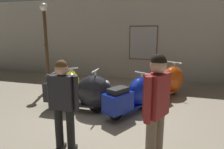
% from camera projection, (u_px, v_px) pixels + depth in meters
% --- Properties ---
extents(ground_plane, '(60.00, 60.00, 0.00)m').
position_uv_depth(ground_plane, '(103.00, 111.00, 5.10)').
color(ground_plane, gray).
extents(showroom_back_wall, '(18.00, 0.63, 3.57)m').
position_uv_depth(showroom_back_wall, '(136.00, 39.00, 8.51)').
color(showroom_back_wall, '#ADA89E').
rests_on(showroom_back_wall, ground).
extents(scooter_0, '(1.20, 1.55, 0.95)m').
position_uv_depth(scooter_0, '(71.00, 82.00, 6.48)').
color(scooter_0, black).
rests_on(scooter_0, ground).
extents(scooter_1, '(1.86, 0.62, 1.13)m').
position_uv_depth(scooter_1, '(84.00, 92.00, 5.03)').
color(scooter_1, black).
rests_on(scooter_1, ground).
extents(scooter_2, '(1.22, 1.69, 1.02)m').
position_uv_depth(scooter_2, '(134.00, 95.00, 4.98)').
color(scooter_2, black).
rests_on(scooter_2, ground).
extents(scooter_3, '(1.36, 1.84, 1.11)m').
position_uv_depth(scooter_3, '(168.00, 82.00, 6.16)').
color(scooter_3, black).
rests_on(scooter_3, ground).
extents(lamppost, '(0.28, 0.28, 3.05)m').
position_uv_depth(lamppost, '(46.00, 43.00, 6.92)').
color(lamppost, '#472D19').
rests_on(lamppost, ground).
extents(visitor_0, '(0.40, 0.55, 1.76)m').
position_uv_depth(visitor_0, '(156.00, 106.00, 2.74)').
color(visitor_0, black).
rests_on(visitor_0, ground).
extents(visitor_1, '(0.55, 0.27, 1.62)m').
position_uv_depth(visitor_1, '(63.00, 101.00, 3.18)').
color(visitor_1, black).
rests_on(visitor_1, ground).
extents(info_stanchion, '(0.28, 0.34, 0.97)m').
position_uv_depth(info_stanchion, '(52.00, 91.00, 5.55)').
color(info_stanchion, '#333338').
rests_on(info_stanchion, ground).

